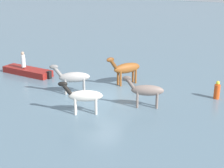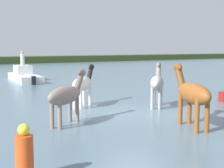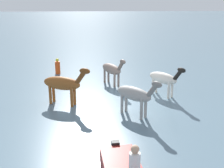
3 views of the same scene
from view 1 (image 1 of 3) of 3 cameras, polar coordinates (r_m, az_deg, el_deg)
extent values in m
plane|color=slate|center=(20.14, -1.44, -2.28)|extent=(153.54, 153.54, 0.00)
ellipsoid|color=brown|center=(22.18, 2.68, 2.84)|extent=(1.37, 2.16, 0.70)
cylinder|color=brown|center=(21.88, 1.52, 1.06)|extent=(0.15, 0.15, 1.15)
cylinder|color=brown|center=(22.16, 1.06, 1.29)|extent=(0.15, 0.15, 1.15)
cylinder|color=brown|center=(22.54, 4.22, 1.55)|extent=(0.15, 0.15, 1.15)
cylinder|color=brown|center=(22.81, 3.74, 1.77)|extent=(0.15, 0.15, 1.15)
cylinder|color=brown|center=(21.49, 0.22, 3.60)|extent=(0.47, 0.68, 0.77)
ellipsoid|color=brown|center=(21.30, -0.29, 4.34)|extent=(0.44, 0.62, 0.31)
ellipsoid|color=silver|center=(17.45, -4.74, -2.11)|extent=(1.81, 1.61, 0.63)
cylinder|color=silver|center=(17.53, -6.55, -3.88)|extent=(0.14, 0.14, 1.04)
cylinder|color=silver|center=(17.81, -6.48, -3.51)|extent=(0.14, 0.14, 1.04)
cylinder|color=silver|center=(17.48, -2.87, -3.86)|extent=(0.14, 0.14, 1.04)
cylinder|color=silver|center=(17.76, -2.85, -3.48)|extent=(0.14, 0.14, 1.04)
cylinder|color=black|center=(17.38, -8.05, -0.88)|extent=(0.58, 0.53, 0.69)
ellipsoid|color=black|center=(17.31, -8.74, 0.00)|extent=(0.54, 0.49, 0.28)
ellipsoid|color=gray|center=(18.34, 6.31, -1.12)|extent=(1.87, 1.44, 0.63)
cylinder|color=gray|center=(18.37, 4.51, -2.74)|extent=(0.14, 0.14, 1.03)
cylinder|color=gray|center=(18.66, 4.53, -2.40)|extent=(0.14, 0.14, 1.03)
cylinder|color=gray|center=(18.40, 8.00, -2.84)|extent=(0.14, 0.14, 1.03)
cylinder|color=gray|center=(18.68, 7.96, -2.50)|extent=(0.14, 0.14, 1.03)
cylinder|color=#63544C|center=(18.21, 3.25, 0.17)|extent=(0.60, 0.48, 0.69)
ellipsoid|color=#63544C|center=(18.13, 2.64, 1.03)|extent=(0.55, 0.45, 0.27)
ellipsoid|color=#9E9993|center=(20.53, -6.69, 1.22)|extent=(1.80, 1.79, 0.66)
cylinder|color=#9E9993|center=(20.55, -8.26, -0.43)|extent=(0.14, 0.14, 1.09)
cylinder|color=#9E9993|center=(20.85, -8.26, -0.14)|extent=(0.14, 0.14, 1.09)
cylinder|color=#9E9993|center=(20.56, -4.98, -0.29)|extent=(0.14, 0.14, 1.09)
cylinder|color=#9E9993|center=(20.86, -5.03, -0.01)|extent=(0.14, 0.14, 1.09)
cylinder|color=slate|center=(20.42, -9.66, 2.24)|extent=(0.59, 0.58, 0.72)
ellipsoid|color=slate|center=(20.34, -10.29, 3.01)|extent=(0.54, 0.54, 0.29)
cube|color=maroon|center=(25.46, -14.75, 2.03)|extent=(4.27, 1.61, 0.63)
cube|color=black|center=(23.98, -11.07, 1.46)|extent=(0.27, 0.30, 0.68)
cylinder|color=silver|center=(25.32, -15.47, 3.96)|extent=(0.32, 0.32, 0.95)
sphere|color=tan|center=(25.19, -15.59, 5.27)|extent=(0.24, 0.24, 0.24)
cylinder|color=#E54C19|center=(20.72, 18.11, -1.30)|extent=(0.36, 0.36, 0.90)
sphere|color=yellow|center=(20.54, 18.27, 0.19)|extent=(0.24, 0.24, 0.24)
camera|label=2|loc=(25.52, 27.71, 6.20)|focal=52.03mm
camera|label=3|loc=(30.80, -22.90, 14.45)|focal=46.58mm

